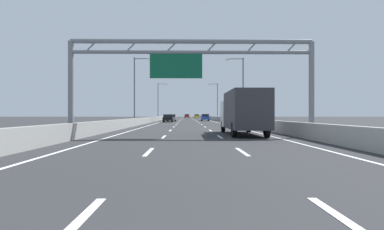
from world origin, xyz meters
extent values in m
plane|color=#2D2D30|center=(0.00, 100.00, 0.00)|extent=(260.00, 260.00, 0.00)
cube|color=white|center=(-1.80, 3.50, 0.01)|extent=(0.16, 3.00, 0.01)
cube|color=white|center=(-1.80, 12.50, 0.01)|extent=(0.16, 3.00, 0.01)
cube|color=white|center=(-1.80, 21.50, 0.01)|extent=(0.16, 3.00, 0.01)
cube|color=white|center=(-1.80, 30.50, 0.01)|extent=(0.16, 3.00, 0.01)
cube|color=white|center=(-1.80, 39.50, 0.01)|extent=(0.16, 3.00, 0.01)
cube|color=white|center=(-1.80, 48.50, 0.01)|extent=(0.16, 3.00, 0.01)
cube|color=white|center=(-1.80, 57.50, 0.01)|extent=(0.16, 3.00, 0.01)
cube|color=white|center=(-1.80, 66.50, 0.01)|extent=(0.16, 3.00, 0.01)
cube|color=white|center=(-1.80, 75.50, 0.01)|extent=(0.16, 3.00, 0.01)
cube|color=white|center=(-1.80, 84.50, 0.01)|extent=(0.16, 3.00, 0.01)
cube|color=white|center=(-1.80, 93.50, 0.01)|extent=(0.16, 3.00, 0.01)
cube|color=white|center=(-1.80, 102.50, 0.01)|extent=(0.16, 3.00, 0.01)
cube|color=white|center=(-1.80, 111.50, 0.01)|extent=(0.16, 3.00, 0.01)
cube|color=white|center=(-1.80, 120.50, 0.01)|extent=(0.16, 3.00, 0.01)
cube|color=white|center=(-1.80, 129.50, 0.01)|extent=(0.16, 3.00, 0.01)
cube|color=white|center=(-1.80, 138.50, 0.01)|extent=(0.16, 3.00, 0.01)
cube|color=white|center=(-1.80, 147.50, 0.01)|extent=(0.16, 3.00, 0.01)
cube|color=white|center=(-1.80, 156.50, 0.01)|extent=(0.16, 3.00, 0.01)
cube|color=white|center=(1.80, 3.50, 0.01)|extent=(0.16, 3.00, 0.01)
cube|color=white|center=(1.80, 12.50, 0.01)|extent=(0.16, 3.00, 0.01)
cube|color=white|center=(1.80, 21.50, 0.01)|extent=(0.16, 3.00, 0.01)
cube|color=white|center=(1.80, 30.50, 0.01)|extent=(0.16, 3.00, 0.01)
cube|color=white|center=(1.80, 39.50, 0.01)|extent=(0.16, 3.00, 0.01)
cube|color=white|center=(1.80, 48.50, 0.01)|extent=(0.16, 3.00, 0.01)
cube|color=white|center=(1.80, 57.50, 0.01)|extent=(0.16, 3.00, 0.01)
cube|color=white|center=(1.80, 66.50, 0.01)|extent=(0.16, 3.00, 0.01)
cube|color=white|center=(1.80, 75.50, 0.01)|extent=(0.16, 3.00, 0.01)
cube|color=white|center=(1.80, 84.50, 0.01)|extent=(0.16, 3.00, 0.01)
cube|color=white|center=(1.80, 93.50, 0.01)|extent=(0.16, 3.00, 0.01)
cube|color=white|center=(1.80, 102.50, 0.01)|extent=(0.16, 3.00, 0.01)
cube|color=white|center=(1.80, 111.50, 0.01)|extent=(0.16, 3.00, 0.01)
cube|color=white|center=(1.80, 120.50, 0.01)|extent=(0.16, 3.00, 0.01)
cube|color=white|center=(1.80, 129.50, 0.01)|extent=(0.16, 3.00, 0.01)
cube|color=white|center=(1.80, 138.50, 0.01)|extent=(0.16, 3.00, 0.01)
cube|color=white|center=(1.80, 147.50, 0.01)|extent=(0.16, 3.00, 0.01)
cube|color=white|center=(1.80, 156.50, 0.01)|extent=(0.16, 3.00, 0.01)
cube|color=white|center=(-5.25, 88.00, 0.01)|extent=(0.16, 176.00, 0.01)
cube|color=white|center=(5.25, 88.00, 0.01)|extent=(0.16, 176.00, 0.01)
cube|color=#9E9E99|center=(-6.90, 110.00, 0.47)|extent=(0.45, 220.00, 0.95)
cube|color=#9E9E99|center=(6.90, 110.00, 0.47)|extent=(0.45, 220.00, 0.95)
cylinder|color=gray|center=(-7.83, 21.79, 3.10)|extent=(0.36, 0.36, 6.20)
cylinder|color=gray|center=(7.83, 21.79, 3.10)|extent=(0.36, 0.36, 6.20)
cylinder|color=gray|center=(0.00, 21.79, 6.20)|extent=(15.66, 0.32, 0.32)
cylinder|color=gray|center=(0.00, 21.79, 5.50)|extent=(15.66, 0.26, 0.26)
cylinder|color=gray|center=(-6.52, 21.79, 5.85)|extent=(0.74, 0.10, 0.74)
cylinder|color=gray|center=(-3.91, 21.79, 5.85)|extent=(0.74, 0.10, 0.74)
cylinder|color=gray|center=(-1.30, 21.79, 5.85)|extent=(0.74, 0.10, 0.74)
cylinder|color=gray|center=(1.30, 21.79, 5.85)|extent=(0.74, 0.10, 0.74)
cylinder|color=gray|center=(3.91, 21.79, 5.85)|extent=(0.74, 0.10, 0.74)
cylinder|color=gray|center=(6.52, 21.79, 5.85)|extent=(0.74, 0.10, 0.74)
cube|color=#0F5B3D|center=(-1.02, 21.79, 4.60)|extent=(3.40, 0.12, 1.60)
cylinder|color=slate|center=(-7.70, 48.68, 4.75)|extent=(0.20, 0.20, 9.50)
cylinder|color=slate|center=(-6.60, 48.68, 9.35)|extent=(2.20, 0.12, 0.12)
cube|color=#F2EAC6|center=(-5.50, 48.68, 9.25)|extent=(0.56, 0.28, 0.20)
cylinder|color=slate|center=(7.70, 48.68, 4.75)|extent=(0.20, 0.20, 9.50)
cylinder|color=slate|center=(6.60, 48.68, 9.35)|extent=(2.20, 0.12, 0.12)
cube|color=#F2EAC6|center=(5.50, 48.68, 9.25)|extent=(0.56, 0.28, 0.20)
cylinder|color=slate|center=(-7.70, 89.80, 4.75)|extent=(0.20, 0.20, 9.50)
cylinder|color=slate|center=(-6.60, 89.80, 9.35)|extent=(2.20, 0.12, 0.12)
cube|color=#F2EAC6|center=(-5.50, 89.80, 9.25)|extent=(0.56, 0.28, 0.20)
cylinder|color=slate|center=(7.70, 89.80, 4.75)|extent=(0.20, 0.20, 9.50)
cylinder|color=slate|center=(6.60, 89.80, 9.35)|extent=(2.20, 0.12, 0.12)
cube|color=#F2EAC6|center=(5.50, 89.80, 9.25)|extent=(0.56, 0.28, 0.20)
cube|color=#2347AD|center=(3.82, 77.39, 0.66)|extent=(1.75, 4.36, 0.68)
cube|color=black|center=(3.82, 76.82, 1.27)|extent=(1.54, 2.08, 0.55)
cylinder|color=black|center=(3.05, 79.03, 0.32)|extent=(0.22, 0.64, 0.64)
cylinder|color=black|center=(4.58, 79.03, 0.32)|extent=(0.22, 0.64, 0.64)
cylinder|color=black|center=(3.05, 75.76, 0.32)|extent=(0.22, 0.64, 0.64)
cylinder|color=black|center=(4.58, 75.76, 0.32)|extent=(0.22, 0.64, 0.64)
cube|color=yellow|center=(3.57, 134.39, 0.68)|extent=(1.87, 4.35, 0.71)
cube|color=black|center=(3.57, 134.32, 1.27)|extent=(1.64, 1.92, 0.48)
cylinder|color=black|center=(2.75, 136.01, 0.32)|extent=(0.22, 0.64, 0.64)
cylinder|color=black|center=(4.40, 136.01, 0.32)|extent=(0.22, 0.64, 0.64)
cylinder|color=black|center=(2.75, 132.76, 0.32)|extent=(0.22, 0.64, 0.64)
cylinder|color=black|center=(4.40, 132.76, 0.32)|extent=(0.22, 0.64, 0.64)
cube|color=black|center=(-3.82, 65.36, 0.64)|extent=(1.84, 4.62, 0.64)
cube|color=black|center=(-3.82, 64.74, 1.21)|extent=(1.62, 1.99, 0.50)
cylinder|color=black|center=(-4.63, 67.12, 0.32)|extent=(0.22, 0.64, 0.64)
cylinder|color=black|center=(-3.01, 67.12, 0.32)|extent=(0.22, 0.64, 0.64)
cylinder|color=black|center=(-4.63, 63.60, 0.32)|extent=(0.22, 0.64, 0.64)
cylinder|color=black|center=(-3.01, 63.60, 0.32)|extent=(0.22, 0.64, 0.64)
cube|color=#A8ADB2|center=(-3.47, 72.30, 0.62)|extent=(1.87, 4.46, 0.61)
cube|color=black|center=(-3.47, 71.94, 1.20)|extent=(1.64, 1.89, 0.55)
cylinder|color=black|center=(-4.30, 73.98, 0.32)|extent=(0.22, 0.64, 0.64)
cylinder|color=black|center=(-2.65, 73.98, 0.32)|extent=(0.22, 0.64, 0.64)
cylinder|color=black|center=(-4.30, 70.62, 0.32)|extent=(0.22, 0.64, 0.64)
cylinder|color=black|center=(-2.65, 70.62, 0.32)|extent=(0.22, 0.64, 0.64)
cube|color=red|center=(-0.16, 137.56, 0.67)|extent=(1.88, 4.16, 0.70)
cube|color=black|center=(-0.16, 137.85, 1.28)|extent=(1.66, 1.81, 0.51)
cylinder|color=black|center=(-0.99, 139.09, 0.32)|extent=(0.22, 0.64, 0.64)
cylinder|color=black|center=(0.67, 139.09, 0.32)|extent=(0.22, 0.64, 0.64)
cylinder|color=black|center=(-0.99, 136.03, 0.32)|extent=(0.22, 0.64, 0.64)
cylinder|color=black|center=(0.67, 136.03, 0.32)|extent=(0.22, 0.64, 0.64)
cube|color=silver|center=(3.68, 27.27, 1.50)|extent=(2.36, 2.49, 2.03)
cube|color=#333338|center=(3.68, 22.73, 1.76)|extent=(2.36, 6.20, 2.56)
cylinder|color=black|center=(2.65, 27.62, 0.48)|extent=(0.28, 0.96, 0.96)
cylinder|color=black|center=(4.72, 27.62, 0.48)|extent=(0.28, 0.96, 0.96)
cylinder|color=black|center=(2.65, 21.03, 0.48)|extent=(0.28, 0.96, 0.96)
cylinder|color=black|center=(4.72, 21.03, 0.48)|extent=(0.28, 0.96, 0.96)
camera|label=1|loc=(-0.35, -1.00, 1.44)|focal=32.85mm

